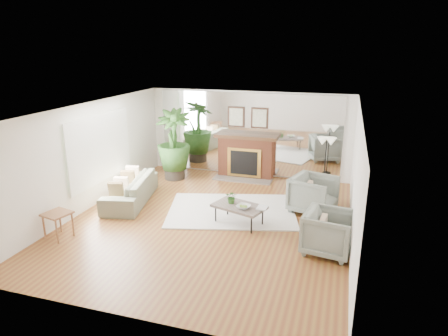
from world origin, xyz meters
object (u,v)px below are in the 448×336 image
(sofa, at_px, (130,189))
(potted_ficus, at_px, (174,142))
(floor_lamp, at_px, (326,146))
(side_table, at_px, (57,217))
(armchair_back, at_px, (313,194))
(armchair_front, at_px, (329,232))
(fireplace, at_px, (246,155))
(coffee_table, at_px, (239,207))

(sofa, bearing_deg, potted_ficus, 158.68)
(floor_lamp, bearing_deg, side_table, -138.97)
(side_table, distance_m, potted_ficus, 4.28)
(armchair_back, bearing_deg, side_table, 138.07)
(armchair_front, relative_size, floor_lamp, 0.61)
(fireplace, distance_m, armchair_front, 4.76)
(sofa, bearing_deg, floor_lamp, 102.67)
(coffee_table, height_order, sofa, sofa)
(armchair_back, relative_size, side_table, 1.67)
(side_table, bearing_deg, sofa, 79.97)
(armchair_back, height_order, potted_ficus, potted_ficus)
(sofa, height_order, floor_lamp, floor_lamp)
(fireplace, bearing_deg, potted_ficus, -158.14)
(potted_ficus, bearing_deg, side_table, -99.56)
(armchair_back, distance_m, potted_ficus, 4.35)
(sofa, bearing_deg, armchair_front, 63.81)
(coffee_table, distance_m, floor_lamp, 3.20)
(coffee_table, xyz_separation_m, armchair_back, (1.48, 1.16, 0.03))
(coffee_table, distance_m, side_table, 3.73)
(fireplace, xyz_separation_m, sofa, (-2.26, -2.77, -0.34))
(sofa, bearing_deg, fireplace, 128.48)
(fireplace, distance_m, coffee_table, 3.34)
(floor_lamp, bearing_deg, fireplace, 164.25)
(sofa, xyz_separation_m, floor_lamp, (4.56, 2.12, 0.95))
(armchair_back, xyz_separation_m, side_table, (-4.80, -2.85, 0.02))
(armchair_front, xyz_separation_m, side_table, (-5.25, -0.98, 0.05))
(sofa, bearing_deg, armchair_back, 86.28)
(armchair_back, distance_m, side_table, 5.58)
(sofa, relative_size, armchair_front, 2.43)
(coffee_table, relative_size, potted_ficus, 0.61)
(armchair_back, height_order, floor_lamp, floor_lamp)
(armchair_front, distance_m, potted_ficus, 5.60)
(fireplace, distance_m, side_table, 5.62)
(fireplace, bearing_deg, sofa, -129.25)
(side_table, xyz_separation_m, floor_lamp, (4.95, 4.31, 0.81))
(side_table, bearing_deg, floor_lamp, 41.03)
(coffee_table, distance_m, armchair_front, 2.05)
(floor_lamp, bearing_deg, coffee_table, -121.88)
(armchair_front, height_order, side_table, armchair_front)
(fireplace, bearing_deg, floor_lamp, -15.75)
(armchair_front, xyz_separation_m, floor_lamp, (-0.30, 3.33, 0.86))
(coffee_table, relative_size, floor_lamp, 0.84)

